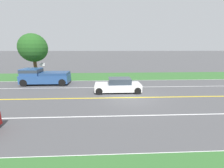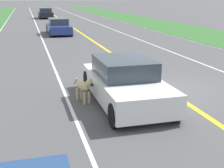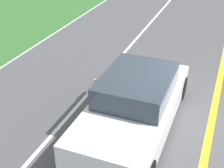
{
  "view_description": "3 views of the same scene",
  "coord_description": "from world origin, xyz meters",
  "px_view_note": "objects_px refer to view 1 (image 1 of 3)",
  "views": [
    {
      "loc": [
        -12.1,
        2.29,
        4.15
      ],
      "look_at": [
        1.67,
        1.66,
        0.81
      ],
      "focal_mm": 24.0,
      "sensor_mm": 36.0,
      "label": 1
    },
    {
      "loc": [
        4.6,
        9.82,
        3.2
      ],
      "look_at": [
        2.4,
        1.74,
        0.81
      ],
      "focal_mm": 50.0,
      "sensor_mm": 36.0,
      "label": 2
    },
    {
      "loc": [
        0.01,
        7.08,
        4.78
      ],
      "look_at": [
        2.29,
        1.31,
        1.21
      ],
      "focal_mm": 50.0,
      "sensor_mm": 36.0,
      "label": 3
    }
  ],
  "objects_px": {
    "pickup_truck": "(43,76)",
    "street_sign": "(43,69)",
    "ego_car": "(118,85)",
    "roadside_tree_right_near": "(33,48)",
    "dog": "(120,84)"
  },
  "relations": [
    {
      "from": "roadside_tree_right_near",
      "to": "pickup_truck",
      "type": "bearing_deg",
      "value": -145.36
    },
    {
      "from": "ego_car",
      "to": "dog",
      "type": "distance_m",
      "value": 1.25
    },
    {
      "from": "ego_car",
      "to": "roadside_tree_right_near",
      "type": "distance_m",
      "value": 13.1
    },
    {
      "from": "roadside_tree_right_near",
      "to": "street_sign",
      "type": "height_order",
      "value": "roadside_tree_right_near"
    },
    {
      "from": "pickup_truck",
      "to": "street_sign",
      "type": "height_order",
      "value": "street_sign"
    },
    {
      "from": "roadside_tree_right_near",
      "to": "street_sign",
      "type": "distance_m",
      "value": 2.88
    },
    {
      "from": "ego_car",
      "to": "roadside_tree_right_near",
      "type": "height_order",
      "value": "roadside_tree_right_near"
    },
    {
      "from": "dog",
      "to": "roadside_tree_right_near",
      "type": "height_order",
      "value": "roadside_tree_right_near"
    },
    {
      "from": "pickup_truck",
      "to": "street_sign",
      "type": "bearing_deg",
      "value": 22.32
    },
    {
      "from": "dog",
      "to": "pickup_truck",
      "type": "height_order",
      "value": "pickup_truck"
    },
    {
      "from": "roadside_tree_right_near",
      "to": "dog",
      "type": "bearing_deg",
      "value": -116.91
    },
    {
      "from": "roadside_tree_right_near",
      "to": "street_sign",
      "type": "xyz_separation_m",
      "value": [
        -0.01,
        -0.94,
        -2.72
      ]
    },
    {
      "from": "ego_car",
      "to": "roadside_tree_right_near",
      "type": "bearing_deg",
      "value": 57.62
    },
    {
      "from": "dog",
      "to": "roadside_tree_right_near",
      "type": "bearing_deg",
      "value": 44.61
    },
    {
      "from": "roadside_tree_right_near",
      "to": "street_sign",
      "type": "relative_size",
      "value": 2.7
    }
  ]
}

